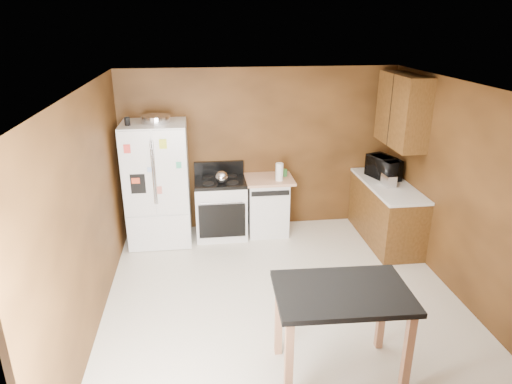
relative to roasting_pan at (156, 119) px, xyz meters
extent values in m
plane|color=silver|center=(1.51, -1.89, -1.85)|extent=(4.50, 4.50, 0.00)
plane|color=white|center=(1.51, -1.89, 0.65)|extent=(4.50, 4.50, 0.00)
plane|color=brown|center=(1.51, 0.36, -0.60)|extent=(4.20, 0.00, 4.20)
plane|color=brown|center=(1.51, -4.14, -0.60)|extent=(4.20, 0.00, 4.20)
plane|color=brown|center=(-0.59, -1.89, -0.60)|extent=(0.00, 4.50, 4.50)
plane|color=brown|center=(3.61, -1.89, -0.60)|extent=(0.00, 4.50, 4.50)
cylinder|color=silver|center=(0.00, 0.00, 0.00)|extent=(0.40, 0.40, 0.10)
cylinder|color=black|center=(-0.36, -0.15, 0.01)|extent=(0.07, 0.07, 0.11)
sphere|color=silver|center=(0.89, -0.12, -0.86)|extent=(0.19, 0.19, 0.19)
cylinder|color=white|center=(1.75, -0.06, -0.83)|extent=(0.14, 0.14, 0.26)
cylinder|color=green|center=(1.86, 0.13, -0.91)|extent=(0.11, 0.11, 0.10)
cube|color=silver|center=(3.27, -0.52, -0.87)|extent=(0.16, 0.24, 0.17)
imported|color=black|center=(3.32, -0.17, -0.80)|extent=(0.51, 0.62, 0.29)
cube|color=white|center=(-0.04, -0.02, -0.95)|extent=(0.90, 0.75, 1.80)
cube|color=white|center=(-0.27, -0.40, -0.67)|extent=(0.43, 0.02, 1.20)
cube|color=white|center=(0.18, -0.40, -0.67)|extent=(0.43, 0.02, 1.20)
cube|color=white|center=(-0.04, -0.40, -1.57)|extent=(0.88, 0.02, 0.54)
cube|color=black|center=(-0.27, -0.41, -0.80)|extent=(0.20, 0.01, 0.28)
cylinder|color=silver|center=(-0.06, -0.43, -0.65)|extent=(0.02, 0.02, 0.90)
cylinder|color=silver|center=(-0.03, -0.43, -0.65)|extent=(0.02, 0.02, 0.90)
cube|color=#F54039|center=(-0.36, -0.43, -0.30)|extent=(0.09, 0.00, 0.12)
cube|color=#E5F533|center=(0.11, -0.43, -0.25)|extent=(0.10, 0.00, 0.13)
cube|color=#40B388|center=(0.30, -0.43, -0.55)|extent=(0.07, 0.00, 0.09)
cube|color=#DD4A24|center=(-0.29, -0.43, -0.75)|extent=(0.11, 0.00, 0.08)
cube|color=#D86E60|center=(0.01, -0.43, -0.90)|extent=(0.08, 0.00, 0.11)
cube|color=#A2BFF3|center=(-0.09, -0.43, -0.60)|extent=(0.07, 0.00, 0.07)
cube|color=white|center=(0.87, 0.03, -1.43)|extent=(0.76, 0.65, 0.85)
cube|color=black|center=(0.87, 0.03, -0.98)|extent=(0.76, 0.65, 0.05)
cube|color=black|center=(0.87, 0.32, -0.85)|extent=(0.76, 0.06, 0.20)
cube|color=black|center=(0.87, -0.30, -1.47)|extent=(0.68, 0.02, 0.52)
cylinder|color=silver|center=(0.87, -0.31, -1.18)|extent=(0.62, 0.02, 0.02)
cylinder|color=black|center=(0.69, 0.19, -0.95)|extent=(0.17, 0.17, 0.02)
cylinder|color=black|center=(1.05, 0.19, -0.95)|extent=(0.17, 0.17, 0.02)
cylinder|color=black|center=(0.69, -0.13, -0.95)|extent=(0.17, 0.17, 0.02)
cylinder|color=black|center=(1.05, -0.13, -0.95)|extent=(0.17, 0.17, 0.02)
cube|color=white|center=(1.59, 0.06, -1.43)|extent=(0.60, 0.60, 0.85)
cube|color=black|center=(1.59, -0.25, -1.09)|extent=(0.56, 0.02, 0.07)
cube|color=tan|center=(1.59, 0.06, -0.98)|extent=(0.78, 0.62, 0.04)
cube|color=brown|center=(3.31, -0.44, -1.42)|extent=(0.60, 1.55, 0.86)
cube|color=white|center=(3.31, -0.44, -0.97)|extent=(0.63, 1.58, 0.04)
cube|color=brown|center=(3.43, -0.34, 0.10)|extent=(0.35, 1.05, 1.00)
cube|color=black|center=(3.26, -0.34, 0.10)|extent=(0.01, 0.01, 1.00)
cube|color=black|center=(1.79, -3.07, -0.97)|extent=(1.23, 0.84, 0.05)
cube|color=#A97352|center=(1.29, -2.73, -1.42)|extent=(0.07, 0.07, 0.86)
cube|color=#A97352|center=(2.33, -2.77, -1.42)|extent=(0.07, 0.07, 0.86)
cube|color=#A97352|center=(1.26, -3.37, -1.42)|extent=(0.07, 0.07, 0.86)
cube|color=#A97352|center=(2.30, -3.41, -1.42)|extent=(0.07, 0.07, 0.86)
camera|label=1|loc=(0.60, -6.41, 1.31)|focal=32.00mm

